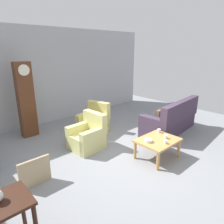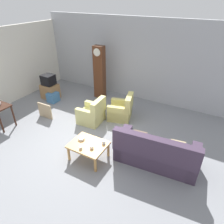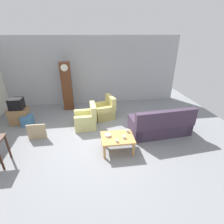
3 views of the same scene
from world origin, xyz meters
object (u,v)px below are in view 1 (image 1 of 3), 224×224
(armchair_olive_near, at_px, (88,137))
(armchair_olive_far, at_px, (94,123))
(cup_white_porcelain, at_px, (166,137))
(bowl_white_stacked, at_px, (148,140))
(framed_picture_leaning, at_px, (35,172))
(grandfather_clock, at_px, (26,100))
(cup_cream_tall, at_px, (166,142))
(couch_floral, at_px, (171,121))
(coffee_table_wood, at_px, (158,142))
(cup_blue_rimmed, at_px, (159,131))

(armchair_olive_near, relative_size, armchair_olive_far, 0.96)
(cup_white_porcelain, height_order, bowl_white_stacked, cup_white_porcelain)
(armchair_olive_near, bearing_deg, framed_picture_leaning, -160.58)
(armchair_olive_far, height_order, grandfather_clock, grandfather_clock)
(cup_white_porcelain, distance_m, cup_cream_tall, 0.28)
(armchair_olive_far, relative_size, cup_cream_tall, 12.30)
(couch_floral, xyz_separation_m, cup_cream_tall, (-1.70, -0.92, 0.16))
(coffee_table_wood, distance_m, cup_blue_rimmed, 0.43)
(coffee_table_wood, relative_size, framed_picture_leaning, 1.60)
(couch_floral, height_order, bowl_white_stacked, couch_floral)
(framed_picture_leaning, bearing_deg, cup_white_porcelain, -20.87)
(armchair_olive_far, bearing_deg, bowl_white_stacked, -93.00)
(bowl_white_stacked, bearing_deg, armchair_olive_near, 114.05)
(coffee_table_wood, height_order, cup_blue_rimmed, cup_blue_rimmed)
(cup_white_porcelain, bearing_deg, bowl_white_stacked, 160.08)
(bowl_white_stacked, bearing_deg, cup_blue_rimmed, 13.15)
(coffee_table_wood, bearing_deg, armchair_olive_far, 94.08)
(cup_cream_tall, bearing_deg, bowl_white_stacked, 123.97)
(couch_floral, bearing_deg, bowl_white_stacked, -162.60)
(grandfather_clock, distance_m, framed_picture_leaning, 2.67)
(grandfather_clock, relative_size, framed_picture_leaning, 3.63)
(armchair_olive_near, relative_size, cup_blue_rimmed, 9.47)
(armchair_olive_far, relative_size, coffee_table_wood, 1.00)
(couch_floral, distance_m, cup_blue_rimmed, 1.38)
(armchair_olive_near, relative_size, coffee_table_wood, 0.96)
(armchair_olive_near, xyz_separation_m, cup_blue_rimmed, (1.28, -1.31, 0.22))
(cup_blue_rimmed, bearing_deg, couch_floral, 19.39)
(couch_floral, relative_size, cup_cream_tall, 27.77)
(coffee_table_wood, xyz_separation_m, cup_white_porcelain, (0.18, -0.09, 0.11))
(cup_white_porcelain, bearing_deg, armchair_olive_near, 124.24)
(armchair_olive_near, distance_m, cup_white_porcelain, 1.98)
(framed_picture_leaning, relative_size, bowl_white_stacked, 3.43)
(cup_blue_rimmed, relative_size, bowl_white_stacked, 0.56)
(couch_floral, distance_m, cup_cream_tall, 1.94)
(cup_white_porcelain, bearing_deg, couch_floral, 27.64)
(cup_white_porcelain, relative_size, cup_cream_tall, 1.14)
(couch_floral, bearing_deg, grandfather_clock, 141.48)
(cup_cream_tall, bearing_deg, cup_blue_rimmed, 48.61)
(grandfather_clock, xyz_separation_m, cup_blue_rimmed, (2.09, -3.14, -0.57))
(armchair_olive_near, relative_size, grandfather_clock, 0.42)
(bowl_white_stacked, bearing_deg, cup_white_porcelain, -19.92)
(cup_white_porcelain, bearing_deg, cup_cream_tall, -147.15)
(armchair_olive_far, height_order, cup_cream_tall, armchair_olive_far)
(grandfather_clock, relative_size, bowl_white_stacked, 12.44)
(framed_picture_leaning, height_order, bowl_white_stacked, framed_picture_leaning)
(couch_floral, xyz_separation_m, armchair_olive_near, (-2.56, 0.86, -0.05))
(grandfather_clock, distance_m, cup_cream_tall, 4.02)
(grandfather_clock, bearing_deg, cup_blue_rimmed, -56.37)
(coffee_table_wood, bearing_deg, bowl_white_stacked, 165.22)
(armchair_olive_near, bearing_deg, cup_white_porcelain, -55.76)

